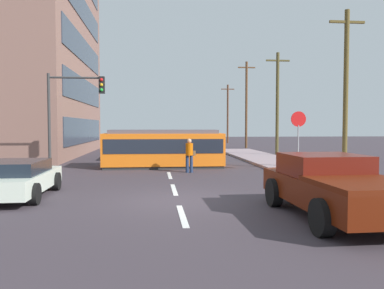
{
  "coord_description": "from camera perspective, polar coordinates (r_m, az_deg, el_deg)",
  "views": [
    {
      "loc": [
        -0.71,
        -11.58,
        2.28
      ],
      "look_at": [
        1.25,
        7.95,
        1.34
      ],
      "focal_mm": 35.61,
      "sensor_mm": 36.0,
      "label": 1
    }
  ],
  "objects": [
    {
      "name": "ground_plane",
      "position": [
        21.72,
        -3.82,
        -3.29
      ],
      "size": [
        120.0,
        120.0,
        0.0
      ],
      "primitive_type": "plane",
      "color": "#3C333A"
    },
    {
      "name": "sidewalk_curb_right",
      "position": [
        19.25,
        17.33,
        -3.98
      ],
      "size": [
        3.2,
        36.0,
        0.14
      ],
      "primitive_type": "cube",
      "color": "gray",
      "rests_on": "ground"
    },
    {
      "name": "lane_stripe_0",
      "position": [
        9.88,
        -1.47,
        -10.58
      ],
      "size": [
        0.16,
        2.4,
        0.01
      ],
      "primitive_type": "cube",
      "color": "silver",
      "rests_on": "ground"
    },
    {
      "name": "lane_stripe_1",
      "position": [
        13.79,
        -2.71,
        -6.76
      ],
      "size": [
        0.16,
        2.4,
        0.01
      ],
      "primitive_type": "cube",
      "color": "silver",
      "rests_on": "ground"
    },
    {
      "name": "lane_stripe_2",
      "position": [
        17.75,
        -3.39,
        -4.63
      ],
      "size": [
        0.16,
        2.4,
        0.01
      ],
      "primitive_type": "cube",
      "color": "silver",
      "rests_on": "ground"
    },
    {
      "name": "lane_stripe_3",
      "position": [
        27.28,
        -4.21,
        -2.05
      ],
      "size": [
        0.16,
        2.4,
        0.01
      ],
      "primitive_type": "cube",
      "color": "silver",
      "rests_on": "ground"
    },
    {
      "name": "lane_stripe_4",
      "position": [
        33.26,
        -4.48,
        -1.19
      ],
      "size": [
        0.16,
        2.4,
        0.01
      ],
      "primitive_type": "cube",
      "color": "silver",
      "rests_on": "ground"
    },
    {
      "name": "streetcar_tram",
      "position": [
        21.22,
        -4.31,
        -0.5
      ],
      "size": [
        6.57,
        2.56,
        2.09
      ],
      "color": "orange",
      "rests_on": "ground"
    },
    {
      "name": "city_bus",
      "position": [
        26.93,
        -6.4,
        0.24
      ],
      "size": [
        2.7,
        6.03,
        1.94
      ],
      "color": "gold",
      "rests_on": "ground"
    },
    {
      "name": "pedestrian_crossing",
      "position": [
        18.75,
        -0.39,
        -1.34
      ],
      "size": [
        0.5,
        0.36,
        1.67
      ],
      "color": "#1F2E4E",
      "rests_on": "ground"
    },
    {
      "name": "pickup_truck_parked",
      "position": [
        10.15,
        20.29,
        -5.82
      ],
      "size": [
        2.35,
        5.03,
        1.55
      ],
      "color": "#551807",
      "rests_on": "ground"
    },
    {
      "name": "parked_sedan_near",
      "position": [
        13.42,
        -24.94,
        -4.6
      ],
      "size": [
        2.16,
        4.31,
        1.19
      ],
      "color": "silver",
      "rests_on": "ground"
    },
    {
      "name": "stop_sign",
      "position": [
        19.56,
        15.64,
        2.39
      ],
      "size": [
        0.76,
        0.07,
        2.88
      ],
      "color": "gray",
      "rests_on": "sidewalk_curb_right"
    },
    {
      "name": "traffic_light_mast",
      "position": [
        19.9,
        -17.56,
        5.94
      ],
      "size": [
        2.79,
        0.33,
        4.89
      ],
      "color": "#333333",
      "rests_on": "ground"
    },
    {
      "name": "utility_pole_near",
      "position": [
        20.61,
        22.04,
        7.87
      ],
      "size": [
        1.8,
        0.24,
        8.03
      ],
      "color": "brown",
      "rests_on": "ground"
    },
    {
      "name": "utility_pole_mid",
      "position": [
        29.66,
        12.67,
        6.18
      ],
      "size": [
        1.8,
        0.24,
        7.83
      ],
      "color": "#4D4424",
      "rests_on": "ground"
    },
    {
      "name": "utility_pole_far",
      "position": [
        40.2,
        8.15,
        6.12
      ],
      "size": [
        1.8,
        0.24,
        8.97
      ],
      "color": "brown",
      "rests_on": "ground"
    },
    {
      "name": "utility_pole_distant",
      "position": [
        52.63,
        5.37,
        4.78
      ],
      "size": [
        1.8,
        0.24,
        7.97
      ],
      "color": "#563422",
      "rests_on": "ground"
    }
  ]
}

